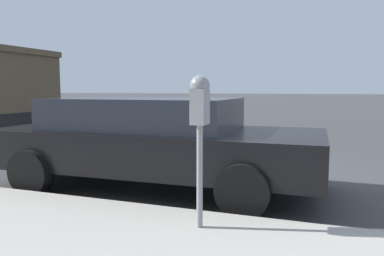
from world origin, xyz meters
The scene contains 3 objects.
ground_plane centered at (0.00, 0.00, 0.00)m, with size 220.00×220.00×0.00m, color #424244.
parking_meter centered at (-2.69, -0.22, 1.26)m, with size 0.21×0.19×1.48m.
car_black centered at (-0.99, 1.08, 0.73)m, with size 2.22×4.87×1.34m.
Camera 1 is at (-6.06, -1.35, 1.48)m, focal length 35.00 mm.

